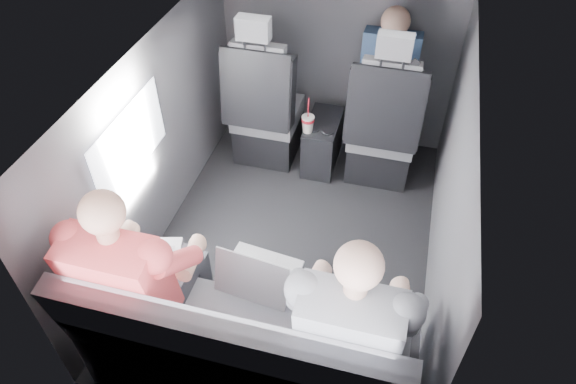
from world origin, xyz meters
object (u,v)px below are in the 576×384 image
(laptop_white, at_px, (145,257))
(passenger_front_right, at_px, (388,73))
(passenger_rear_right, at_px, (351,323))
(laptop_silver, at_px, (258,273))
(rear_bench, at_px, (242,354))
(laptop_black, at_px, (352,302))
(center_console, at_px, (322,142))
(soda_cup, at_px, (308,123))
(passenger_rear_left, at_px, (140,275))
(front_seat_right, at_px, (382,134))
(front_seat_left, at_px, (265,115))

(laptop_white, distance_m, passenger_front_right, 2.18)
(passenger_rear_right, bearing_deg, laptop_silver, 161.00)
(rear_bench, relative_size, laptop_black, 4.53)
(laptop_black, relative_size, passenger_rear_right, 0.28)
(center_console, bearing_deg, laptop_silver, -89.55)
(soda_cup, relative_size, laptop_black, 0.81)
(laptop_black, bearing_deg, passenger_rear_left, -172.96)
(center_console, relative_size, passenger_rear_left, 0.37)
(passenger_rear_left, bearing_deg, laptop_silver, 17.26)
(laptop_silver, distance_m, passenger_rear_right, 0.53)
(front_seat_right, relative_size, passenger_rear_left, 0.98)
(laptop_silver, bearing_deg, laptop_white, -175.86)
(laptop_silver, bearing_deg, front_seat_left, 105.80)
(laptop_black, bearing_deg, laptop_white, 179.94)
(center_console, bearing_deg, front_seat_right, -5.07)
(soda_cup, distance_m, passenger_rear_left, 1.76)
(rear_bench, bearing_deg, passenger_rear_right, 10.48)
(front_seat_right, height_order, rear_bench, front_seat_right)
(laptop_black, relative_size, passenger_front_right, 0.43)
(front_seat_left, relative_size, laptop_black, 3.58)
(laptop_black, bearing_deg, laptop_silver, 174.73)
(rear_bench, distance_m, soda_cup, 1.80)
(front_seat_left, distance_m, laptop_silver, 1.72)
(center_console, xyz_separation_m, rear_bench, (-0.00, -1.94, 0.11))
(front_seat_left, height_order, laptop_black, front_seat_left)
(rear_bench, distance_m, laptop_black, 0.63)
(laptop_white, relative_size, laptop_silver, 0.92)
(passenger_front_right, bearing_deg, front_seat_right, -81.85)
(rear_bench, height_order, laptop_silver, rear_bench)
(front_seat_left, distance_m, laptop_white, 1.70)
(passenger_rear_left, height_order, passenger_rear_right, passenger_rear_left)
(soda_cup, bearing_deg, laptop_black, -69.72)
(passenger_rear_right, relative_size, passenger_front_right, 1.57)
(laptop_white, xyz_separation_m, passenger_front_right, (0.99, 1.94, 0.12))
(passenger_rear_left, bearing_deg, front_seat_left, 87.23)
(center_console, height_order, laptop_white, laptop_white)
(passenger_rear_left, height_order, passenger_front_right, passenger_rear_left)
(laptop_white, height_order, passenger_rear_right, passenger_rear_right)
(front_seat_left, height_order, passenger_rear_right, passenger_rear_right)
(rear_bench, xyz_separation_m, passenger_rear_left, (-0.54, 0.09, 0.34))
(laptop_white, bearing_deg, passenger_rear_right, -6.69)
(center_console, bearing_deg, passenger_rear_right, -74.58)
(soda_cup, distance_m, laptop_white, 1.65)
(soda_cup, xyz_separation_m, laptop_white, (-0.49, -1.57, 0.16))
(passenger_rear_left, bearing_deg, front_seat_right, 61.35)
(soda_cup, xyz_separation_m, passenger_front_right, (0.50, 0.37, 0.28))
(front_seat_right, height_order, passenger_rear_left, passenger_rear_left)
(front_seat_right, distance_m, laptop_white, 1.98)
(laptop_black, height_order, passenger_rear_right, passenger_rear_right)
(front_seat_right, height_order, center_console, front_seat_right)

